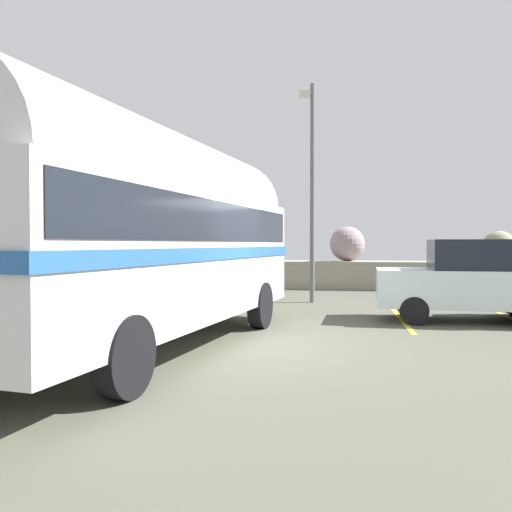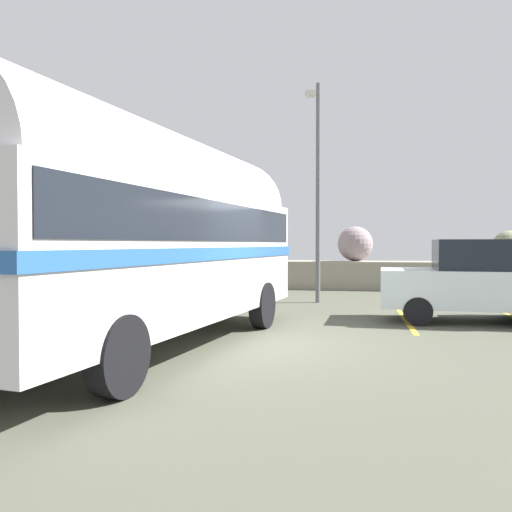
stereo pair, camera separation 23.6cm
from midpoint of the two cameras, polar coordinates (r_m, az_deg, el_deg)
ground at (r=9.36m, az=0.21°, el=-9.59°), size 32.00×26.00×0.02m
breakwater at (r=20.93m, az=6.92°, el=-1.71°), size 31.36×2.01×2.47m
vintage_coach at (r=8.92m, az=-10.64°, el=3.02°), size 3.71×8.85×3.70m
parked_car_nearest at (r=12.70m, az=23.64°, el=-2.43°), size 4.18×1.91×1.86m
lamp_post at (r=15.93m, az=7.16°, el=8.21°), size 0.51×0.87×6.57m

